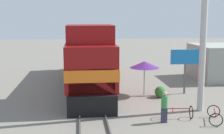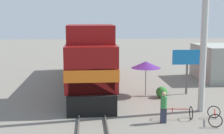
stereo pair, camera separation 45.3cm
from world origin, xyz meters
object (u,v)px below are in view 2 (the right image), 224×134
object	(u,v)px
person_bystander	(164,106)
bicycle_spare	(215,116)
utility_pole	(205,12)
vendor_umbrella	(146,65)
bicycle	(177,113)
locomotive	(90,60)
billboard_sign	(187,60)

from	to	relation	value
person_bystander	bicycle_spare	distance (m)	2.79
utility_pole	person_bystander	xyz separation A→B (m)	(-2.74, -1.86, -4.90)
vendor_umbrella	bicycle	xyz separation A→B (m)	(0.72, -5.44, -1.83)
locomotive	vendor_umbrella	distance (m)	5.07
locomotive	billboard_sign	world-z (taller)	locomotive
bicycle_spare	bicycle	bearing A→B (deg)	-1.25
locomotive	bicycle_spare	world-z (taller)	locomotive
utility_pole	bicycle_spare	bearing A→B (deg)	-90.34
vendor_umbrella	bicycle_spare	bearing A→B (deg)	-67.47
locomotive	bicycle	xyz separation A→B (m)	(4.65, -8.64, -1.76)
vendor_umbrella	bicycle	world-z (taller)	vendor_umbrella
locomotive	person_bystander	size ratio (longest dim) A/B	10.02
person_bystander	utility_pole	bearing A→B (deg)	34.26
billboard_sign	person_bystander	distance (m)	7.01
bicycle_spare	billboard_sign	bearing A→B (deg)	-74.59
vendor_umbrella	person_bystander	world-z (taller)	vendor_umbrella
vendor_umbrella	locomotive	bearing A→B (deg)	140.75
person_bystander	bicycle	size ratio (longest dim) A/B	1.04
locomotive	vendor_umbrella	xyz separation A→B (m)	(3.93, -3.21, 0.07)
vendor_umbrella	person_bystander	xyz separation A→B (m)	(-0.18, -5.96, -1.29)
utility_pole	bicycle	xyz separation A→B (m)	(-1.84, -1.34, -5.44)
utility_pole	vendor_umbrella	distance (m)	6.03
utility_pole	vendor_umbrella	world-z (taller)	utility_pole
bicycle	billboard_sign	bearing A→B (deg)	162.46
utility_pole	bicycle	world-z (taller)	utility_pole
utility_pole	billboard_sign	xyz separation A→B (m)	(0.46, 4.18, -3.34)
utility_pole	billboard_sign	world-z (taller)	utility_pole
utility_pole	billboard_sign	size ratio (longest dim) A/B	3.54
vendor_umbrella	bicycle_spare	xyz separation A→B (m)	(2.55, -6.14, -1.85)
vendor_umbrella	utility_pole	bearing A→B (deg)	-57.99
bicycle	bicycle_spare	world-z (taller)	bicycle
billboard_sign	person_bystander	size ratio (longest dim) A/B	1.92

